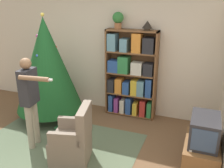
# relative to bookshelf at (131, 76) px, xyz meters

# --- Properties ---
(ground_plane) EXTENTS (14.00, 14.00, 0.00)m
(ground_plane) POSITION_rel_bookshelf_xyz_m (-0.38, -2.06, -0.88)
(ground_plane) COLOR brown
(wall_back) EXTENTS (8.00, 0.10, 2.60)m
(wall_back) POSITION_rel_bookshelf_xyz_m (-0.38, 0.22, 0.42)
(wall_back) COLOR beige
(wall_back) RESTS_ON ground_plane
(area_rug) EXTENTS (2.69, 2.15, 0.01)m
(area_rug) POSITION_rel_bookshelf_xyz_m (-0.78, -1.78, -0.88)
(area_rug) COLOR #56664C
(area_rug) RESTS_ON ground_plane
(bookshelf) EXTENTS (1.05, 0.28, 1.81)m
(bookshelf) POSITION_rel_bookshelf_xyz_m (0.00, 0.00, 0.00)
(bookshelf) COLOR brown
(bookshelf) RESTS_ON ground_plane
(tv_stand) EXTENTS (0.49, 0.80, 0.46)m
(tv_stand) POSITION_rel_bookshelf_xyz_m (1.50, -1.37, -0.65)
(tv_stand) COLOR brown
(tv_stand) RESTS_ON ground_plane
(television) EXTENTS (0.39, 0.60, 0.40)m
(television) POSITION_rel_bookshelf_xyz_m (1.50, -1.37, -0.22)
(television) COLOR #28282D
(television) RESTS_ON tv_stand
(game_remote) EXTENTS (0.04, 0.12, 0.02)m
(game_remote) POSITION_rel_bookshelf_xyz_m (1.36, -1.61, -0.41)
(game_remote) COLOR white
(game_remote) RESTS_ON tv_stand
(christmas_tree) EXTENTS (1.34, 1.34, 2.14)m
(christmas_tree) POSITION_rel_bookshelf_xyz_m (-1.52, -0.71, 0.26)
(christmas_tree) COLOR #4C3323
(christmas_tree) RESTS_ON ground_plane
(armchair) EXTENTS (0.69, 0.69, 0.92)m
(armchair) POSITION_rel_bookshelf_xyz_m (-0.34, -1.85, -0.56)
(armchair) COLOR #7A6B5B
(armchair) RESTS_ON ground_plane
(standing_person) EXTENTS (0.67, 0.47, 1.54)m
(standing_person) POSITION_rel_bookshelf_xyz_m (-1.17, -1.71, 0.02)
(standing_person) COLOR #9E937F
(standing_person) RESTS_ON ground_plane
(potted_plant) EXTENTS (0.22, 0.22, 0.33)m
(potted_plant) POSITION_rel_bookshelf_xyz_m (-0.29, 0.01, 1.12)
(potted_plant) COLOR #935B38
(potted_plant) RESTS_ON bookshelf
(table_lamp) EXTENTS (0.20, 0.20, 0.18)m
(table_lamp) POSITION_rel_bookshelf_xyz_m (0.30, 0.01, 1.03)
(table_lamp) COLOR #473828
(table_lamp) RESTS_ON bookshelf
(book_pile_near_tree) EXTENTS (0.24, 0.17, 0.06)m
(book_pile_near_tree) POSITION_rel_bookshelf_xyz_m (-1.03, -1.10, -0.85)
(book_pile_near_tree) COLOR #843889
(book_pile_near_tree) RESTS_ON ground_plane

